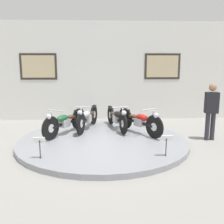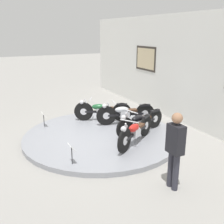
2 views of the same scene
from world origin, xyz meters
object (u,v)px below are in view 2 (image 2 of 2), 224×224
Objects in this scene: motorcycle_black at (140,121)px; motorcycle_red at (135,131)px; motorcycle_green at (102,110)px; info_placard_front_left at (44,116)px; info_placard_front_centre at (72,150)px; visitor_standing at (175,147)px; motorcycle_silver at (125,113)px.

motorcycle_black is 0.86m from motorcycle_red.
motorcycle_red is (2.24, 0.00, -0.00)m from motorcycle_green.
info_placard_front_left is 2.86m from info_placard_front_centre.
motorcycle_green is 3.45× the size of info_placard_front_centre.
motorcycle_red reaches higher than info_placard_front_left.
motorcycle_green is 1.98m from info_placard_front_left.
visitor_standing reaches higher than motorcycle_black.
motorcycle_silver is 3.76m from visitor_standing.
visitor_standing is at bearing -9.31° from motorcycle_red.
motorcycle_green is 0.86m from motorcycle_silver.
motorcycle_silver is 0.95m from motorcycle_black.
visitor_standing reaches higher than motorcycle_green.
motorcycle_silver is 3.84× the size of info_placard_front_left.
motorcycle_silver reaches higher than info_placard_front_left.
motorcycle_green is at bearing 142.50° from info_placard_front_centre.
motorcycle_black is 3.16m from info_placard_front_left.
motorcycle_silver reaches higher than motorcycle_black.
motorcycle_red is 2.10m from visitor_standing.
visitor_standing is (1.72, 1.63, 0.44)m from info_placard_front_centre.
motorcycle_black reaches higher than info_placard_front_left.
motorcycle_green is at bearing 175.55° from visitor_standing.
motorcycle_green is 4.31m from visitor_standing.
motorcycle_black is at bearing 161.51° from visitor_standing.
motorcycle_black is 3.79× the size of info_placard_front_centre.
info_placard_front_left is at bearing 180.00° from info_placard_front_centre.
info_placard_front_left and info_placard_front_centre have the same top height.
motorcycle_black is (1.59, 0.56, -0.01)m from motorcycle_green.
motorcycle_silver reaches higher than motorcycle_red.
motorcycle_green reaches higher than info_placard_front_left.
motorcycle_green is 1.69m from motorcycle_black.
motorcycle_silver is 1.69m from motorcycle_red.
motorcycle_black is at bearing 19.48° from motorcycle_green.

